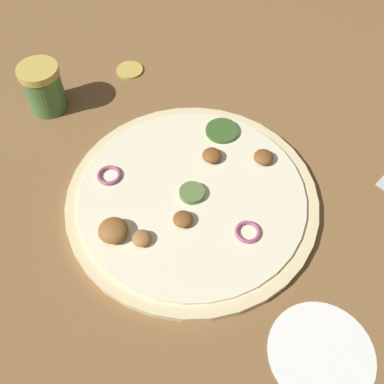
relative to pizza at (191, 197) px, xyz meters
The scene contains 5 objects.
ground_plane 0.01m from the pizza, 163.47° to the right, with size 3.00×3.00×0.00m, color brown.
pizza is the anchor object (origin of this frame).
spice_jar 0.30m from the pizza, 23.81° to the right, with size 0.06×0.06×0.08m.
loose_cap 0.30m from the pizza, 53.58° to the right, with size 0.05×0.05×0.01m.
flour_patch 0.26m from the pizza, 140.13° to the left, with size 0.12×0.12×0.00m.
Camera 1 is at (-0.09, 0.35, 0.52)m, focal length 42.00 mm.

